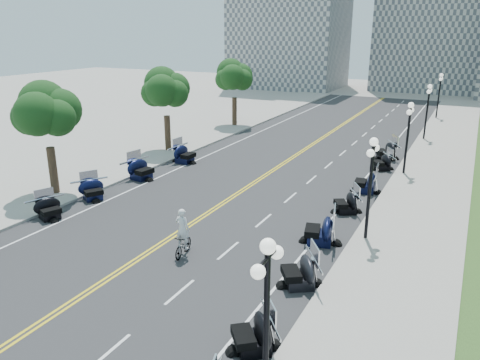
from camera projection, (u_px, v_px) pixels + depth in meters
The scene contains 46 objects.
ground at pixel (171, 237), 22.99m from camera, with size 160.00×160.00×0.00m, color gray.
road at pixel (257, 181), 31.48m from camera, with size 16.00×90.00×0.01m, color #333335.
centerline_yellow_a at pixel (255, 181), 31.53m from camera, with size 0.12×90.00×0.00m, color yellow.
centerline_yellow_b at pixel (258, 181), 31.42m from camera, with size 0.12×90.00×0.00m, color yellow.
edge_line_north at pixel (351, 196), 28.73m from camera, with size 0.12×90.00×0.00m, color white.
edge_line_south at pixel (177, 169), 34.23m from camera, with size 0.12×90.00×0.00m, color white.
lane_dash_4 at pixel (109, 352), 14.82m from camera, with size 0.12×2.00×0.00m, color white.
lane_dash_5 at pixel (180, 292), 18.22m from camera, with size 0.12×2.00×0.00m, color white.
lane_dash_6 at pixel (228, 251), 21.61m from camera, with size 0.12×2.00×0.00m, color white.
lane_dash_7 at pixel (264, 220), 25.01m from camera, with size 0.12×2.00×0.00m, color white.
lane_dash_8 at pixel (290, 198), 28.40m from camera, with size 0.12×2.00×0.00m, color white.
lane_dash_9 at pixel (312, 180), 31.80m from camera, with size 0.12×2.00×0.00m, color white.
lane_dash_10 at pixel (329, 165), 35.19m from camera, with size 0.12×2.00×0.00m, color white.
lane_dash_11 at pixel (343, 153), 38.59m from camera, with size 0.12×2.00×0.00m, color white.
lane_dash_12 at pixel (354, 143), 41.98m from camera, with size 0.12×2.00×0.00m, color white.
lane_dash_13 at pixel (364, 134), 45.38m from camera, with size 0.12×2.00×0.00m, color white.
lane_dash_14 at pixel (373, 127), 48.78m from camera, with size 0.12×2.00×0.00m, color white.
lane_dash_15 at pixel (381, 121), 52.17m from camera, with size 0.12×2.00×0.00m, color white.
lane_dash_16 at pixel (387, 115), 55.57m from camera, with size 0.12×2.00×0.00m, color white.
lane_dash_17 at pixel (393, 110), 58.96m from camera, with size 0.12×2.00×0.00m, color white.
lane_dash_18 at pixel (398, 106), 62.36m from camera, with size 0.12×2.00×0.00m, color white.
lane_dash_19 at pixel (403, 102), 65.75m from camera, with size 0.12×2.00×0.00m, color white.
sidewalk_north at pixel (422, 206), 26.94m from camera, with size 5.00×90.00×0.15m, color #9E9991.
sidewalk_south at pixel (133, 161), 35.97m from camera, with size 5.00×90.00×0.15m, color #9E9991.
distant_block_a at pixel (290, 9), 79.35m from camera, with size 18.00×14.00×26.00m, color gray.
street_lamp_1 at pixel (266, 330), 11.70m from camera, with size 0.50×1.20×4.90m, color black, non-canonical shape.
street_lamp_2 at pixel (370, 190), 21.89m from camera, with size 0.50×1.20×4.90m, color black, non-canonical shape.
street_lamp_3 at pixel (407, 139), 32.08m from camera, with size 0.50×1.20×4.90m, color black, non-canonical shape.
street_lamp_4 at pixel (427, 112), 42.26m from camera, with size 0.50×1.20×4.90m, color black, non-canonical shape.
street_lamp_5 at pixel (439, 96), 52.45m from camera, with size 0.50×1.20×4.90m, color black, non-canonical shape.
tree_2 at pixel (46, 118), 27.52m from camera, with size 4.80×4.80×9.20m, color #235619, non-canonical shape.
tree_3 at pixel (166, 94), 37.71m from camera, with size 4.80×4.80×9.20m, color #235619, non-canonical shape.
tree_4 at pixel (234, 80), 47.90m from camera, with size 4.80×4.80×9.20m, color #235619, non-canonical shape.
motorcycle_n_4 at pixel (253, 332), 14.71m from camera, with size 1.98×1.98×1.39m, color black, non-canonical shape.
motorcycle_n_5 at pixel (299, 270), 18.44m from camera, with size 2.06×2.06×1.44m, color black, non-canonical shape.
motorcycle_n_6 at pixel (320, 228), 22.15m from camera, with size 2.19×2.19×1.53m, color black, non-canonical shape.
motorcycle_n_7 at pixel (346, 202), 25.89m from camera, with size 1.89×1.89×1.32m, color black, non-canonical shape.
motorcycle_n_8 at pixel (366, 181), 29.13m from camera, with size 2.12×2.12×1.48m, color black, non-canonical shape.
motorcycle_n_9 at pixel (382, 161), 33.82m from camera, with size 1.86×1.86×1.30m, color black, non-canonical shape.
motorcycle_n_10 at pixel (386, 150), 36.43m from camera, with size 2.23×2.23×1.56m, color black, non-canonical shape.
motorcycle_s_5 at pixel (49, 208), 25.08m from camera, with size 1.83×1.83×1.28m, color black, non-canonical shape.
motorcycle_s_6 at pixel (92, 189), 27.92m from camera, with size 1.92×1.92×1.34m, color black, non-canonical shape.
motorcycle_s_7 at pixel (141, 168), 31.67m from camera, with size 2.21×2.21×1.55m, color black, non-canonical shape.
motorcycle_s_8 at pixel (184, 153), 35.60m from camera, with size 2.18×2.18×1.52m, color black, non-canonical shape.
bicycle at pixel (183, 245), 21.04m from camera, with size 0.48×1.70×1.02m, color #A51414.
cyclist_rider at pixel (182, 215), 20.59m from camera, with size 0.70×0.46×1.91m, color silver.
Camera 1 is at (12.52, -17.20, 9.77)m, focal length 35.00 mm.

